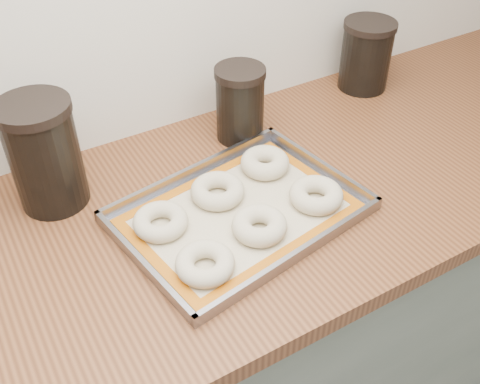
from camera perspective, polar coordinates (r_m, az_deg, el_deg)
cabinet at (r=1.55m, az=4.71°, el=-12.13°), size 3.00×0.65×0.86m
countertop at (r=1.23m, az=5.83°, el=0.90°), size 3.06×0.68×0.04m
baking_tray at (r=1.11m, az=0.00°, el=-2.10°), size 0.51×0.40×0.03m
baking_mat at (r=1.11m, az=-0.00°, el=-2.18°), size 0.46×0.35×0.00m
bagel_front_left at (r=0.99m, az=-3.57°, el=-7.27°), size 0.12×0.12×0.03m
bagel_front_mid at (r=1.06m, az=2.00°, el=-3.41°), size 0.11×0.11×0.04m
bagel_front_right at (r=1.13m, az=7.74°, el=-0.31°), size 0.12×0.12×0.04m
bagel_back_left at (r=1.08m, az=-8.07°, el=-2.99°), size 0.13×0.13×0.03m
bagel_back_mid at (r=1.13m, az=-2.30°, el=0.12°), size 0.14×0.14×0.04m
bagel_back_right at (r=1.21m, az=2.55°, el=3.00°), size 0.13×0.13×0.04m
canister_left at (r=1.14m, az=-19.25°, el=3.63°), size 0.14×0.14×0.23m
canister_mid at (r=1.28m, az=-0.00°, el=8.97°), size 0.11×0.11×0.18m
canister_right at (r=1.52m, az=12.68°, el=13.42°), size 0.13×0.13×0.18m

